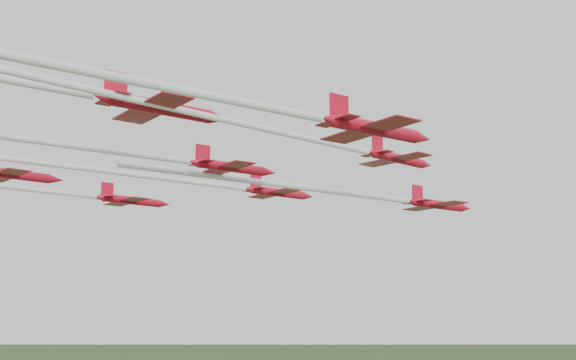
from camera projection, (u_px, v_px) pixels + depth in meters
The scene contains 7 objects.
jet_lead at pixel (376, 197), 92.30m from camera, with size 24.76×48.57×2.91m.
jet_row2_left at pixel (191, 182), 87.36m from camera, with size 24.19×50.27×2.60m.
jet_row2_right at pixel (282, 133), 68.06m from camera, with size 23.36×61.13×2.55m.
jet_row3_left at pixel (22, 189), 88.49m from camera, with size 23.72×55.28×2.60m.
jet_row3_mid at pixel (121, 152), 69.54m from camera, with size 24.36×47.12×2.50m.
jet_row3_right at pixel (250, 104), 54.24m from camera, with size 26.23×51.71×2.93m.
jet_row4_right at pixel (23, 82), 53.90m from camera, with size 24.05×48.73×2.93m.
Camera 1 is at (43.79, -72.36, 37.83)m, focal length 45.00 mm.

